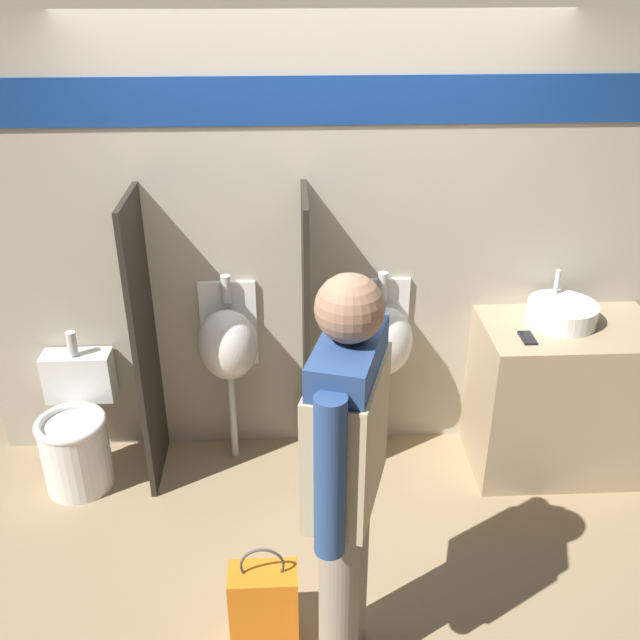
% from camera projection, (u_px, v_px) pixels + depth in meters
% --- Properties ---
extents(ground_plane, '(16.00, 16.00, 0.00)m').
position_uv_depth(ground_plane, '(321.00, 499.00, 4.00)').
color(ground_plane, '#997F5B').
extents(display_wall, '(3.83, 0.07, 2.70)m').
position_uv_depth(display_wall, '(316.00, 233.00, 3.90)').
color(display_wall, '#B2A893').
rests_on(display_wall, ground_plane).
extents(sink_counter, '(0.96, 0.59, 0.92)m').
position_uv_depth(sink_counter, '(560.00, 398.00, 4.09)').
color(sink_counter, tan).
rests_on(sink_counter, ground_plane).
extents(sink_basin, '(0.38, 0.38, 0.25)m').
position_uv_depth(sink_basin, '(562.00, 313.00, 3.90)').
color(sink_basin, white).
rests_on(sink_basin, sink_counter).
extents(cell_phone, '(0.07, 0.14, 0.01)m').
position_uv_depth(cell_phone, '(527.00, 338.00, 3.76)').
color(cell_phone, black).
rests_on(cell_phone, sink_counter).
extents(divider_near_counter, '(0.03, 0.51, 1.68)m').
position_uv_depth(divider_near_counter, '(145.00, 346.00, 3.86)').
color(divider_near_counter, '#28231E').
rests_on(divider_near_counter, ground_plane).
extents(divider_mid, '(0.03, 0.51, 1.68)m').
position_uv_depth(divider_mid, '(306.00, 342.00, 3.89)').
color(divider_mid, '#28231E').
rests_on(divider_mid, ground_plane).
extents(urinal_near_counter, '(0.34, 0.29, 1.15)m').
position_uv_depth(urinal_near_counter, '(228.00, 344.00, 4.01)').
color(urinal_near_counter, silver).
rests_on(urinal_near_counter, ground_plane).
extents(urinal_far, '(0.34, 0.29, 1.15)m').
position_uv_depth(urinal_far, '(382.00, 341.00, 4.05)').
color(urinal_far, silver).
rests_on(urinal_far, ground_plane).
extents(toilet, '(0.39, 0.55, 0.86)m').
position_uv_depth(toilet, '(77.00, 434.00, 4.04)').
color(toilet, white).
rests_on(toilet, ground_plane).
extents(person_in_vest, '(0.36, 0.61, 1.81)m').
position_uv_depth(person_in_vest, '(346.00, 463.00, 2.64)').
color(person_in_vest, gray).
rests_on(person_in_vest, ground_plane).
extents(shopping_bag, '(0.30, 0.16, 0.55)m').
position_uv_depth(shopping_bag, '(264.00, 606.00, 3.09)').
color(shopping_bag, orange).
rests_on(shopping_bag, ground_plane).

